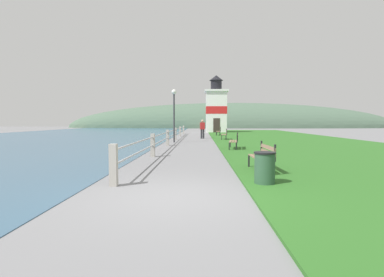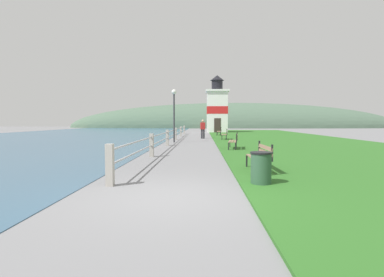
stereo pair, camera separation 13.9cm
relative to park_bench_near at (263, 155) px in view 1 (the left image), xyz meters
The scene contains 13 objects.
ground_plane 4.01m from the park_bench_near, 129.40° to the right, with size 160.00×160.00×0.00m, color slate.
grass_verge 16.14m from the park_bench_near, 71.46° to the left, with size 12.00×55.09×0.06m.
water_strip 22.63m from the park_bench_near, 137.48° to the left, with size 24.00×88.14×0.01m.
seawall_railing 13.66m from the park_bench_near, 107.35° to the left, with size 0.18×30.40×1.04m.
park_bench_near is the anchor object (origin of this frame).
park_bench_midway 7.54m from the park_bench_near, 90.08° to the left, with size 0.71×1.90×0.94m.
park_bench_far 16.11m from the park_bench_near, 89.52° to the left, with size 0.59×1.64×0.94m.
park_bench_by_lighthouse 23.61m from the park_bench_near, 89.76° to the left, with size 0.62×1.93×0.94m.
lighthouse 33.07m from the park_bench_near, 89.56° to the left, with size 3.24×3.24×7.99m.
person_strolling 18.21m from the park_bench_near, 95.56° to the left, with size 0.46×0.30×1.74m.
trash_bin 1.96m from the park_bench_near, 100.40° to the right, with size 0.54×0.54×0.84m.
lamp_post 13.85m from the park_bench_near, 106.67° to the left, with size 0.36×0.36×3.96m.
distant_hillside 63.89m from the park_bench_near, 85.08° to the left, with size 80.00×16.00×12.00m.
Camera 1 is at (0.58, -6.22, 1.60)m, focal length 28.00 mm.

